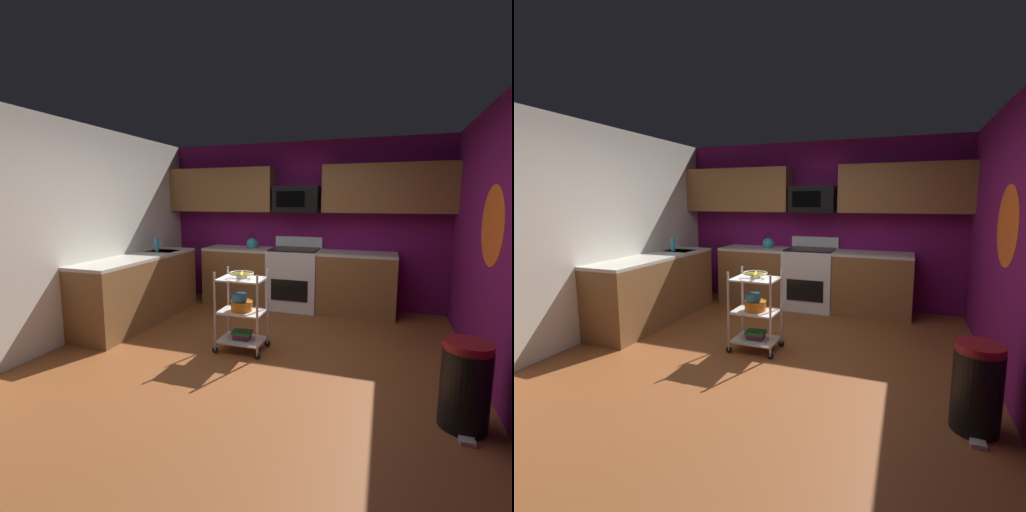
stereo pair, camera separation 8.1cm
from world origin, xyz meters
TOP-DOWN VIEW (x-y plane):
  - floor at (0.00, 0.00)m, footprint 4.40×4.80m
  - wall_back at (0.00, 2.43)m, footprint 4.52×0.06m
  - wall_left at (-2.23, 0.00)m, footprint 0.06×4.80m
  - wall_right at (2.23, 0.00)m, footprint 0.06×4.80m
  - wall_flower_decal at (2.20, 0.38)m, footprint 0.00×0.75m
  - counter_run at (-0.80, 1.54)m, footprint 3.68×2.70m
  - oven_range at (-0.02, 2.10)m, footprint 0.76×0.65m
  - upper_cabinets at (0.01, 2.23)m, footprint 4.40×0.33m
  - microwave at (-0.02, 2.21)m, footprint 0.70×0.39m
  - rolling_cart at (-0.18, 0.25)m, footprint 0.56×0.39m
  - fruit_bowl at (-0.18, 0.25)m, footprint 0.27×0.27m
  - mixing_bowl_large at (-0.18, 0.25)m, footprint 0.25×0.25m
  - mixing_bowl_small at (-0.20, 0.24)m, footprint 0.18×0.18m
  - book_stack at (-0.18, 0.25)m, footprint 0.23×0.17m
  - kettle at (-0.72, 2.10)m, footprint 0.21×0.18m
  - dish_soap_bottle at (-1.95, 1.25)m, footprint 0.06×0.06m
  - trash_can at (1.90, -0.55)m, footprint 0.34×0.42m

SIDE VIEW (x-z plane):
  - floor at x=0.00m, z-range -0.04..0.00m
  - book_stack at x=-0.18m, z-range 0.13..0.23m
  - trash_can at x=1.90m, z-range 0.00..0.66m
  - rolling_cart at x=-0.18m, z-range -0.01..0.91m
  - counter_run at x=-0.80m, z-range 0.00..0.92m
  - oven_range at x=-0.02m, z-range -0.07..1.03m
  - mixing_bowl_large at x=-0.18m, z-range 0.46..0.58m
  - mixing_bowl_small at x=-0.20m, z-range 0.58..0.66m
  - fruit_bowl at x=-0.18m, z-range 0.84..0.91m
  - kettle at x=-0.72m, z-range 0.86..1.13m
  - dish_soap_bottle at x=-1.95m, z-range 0.92..1.12m
  - wall_back at x=0.00m, z-range 0.00..2.60m
  - wall_left at x=-2.23m, z-range 0.00..2.60m
  - wall_right at x=2.23m, z-range 0.00..2.60m
  - wall_flower_decal at x=2.20m, z-range 1.08..1.82m
  - microwave at x=-0.02m, z-range 1.50..1.90m
  - upper_cabinets at x=0.01m, z-range 1.50..2.20m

